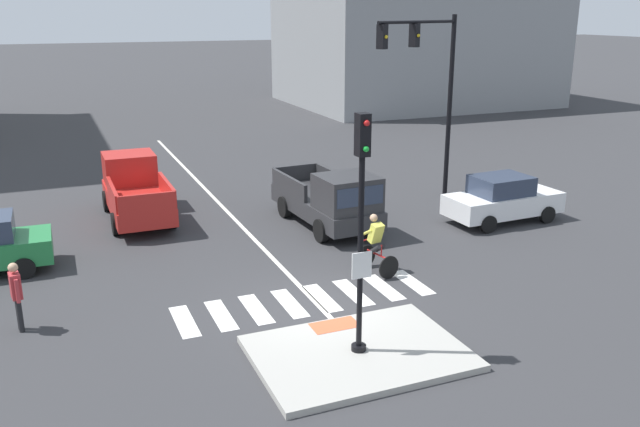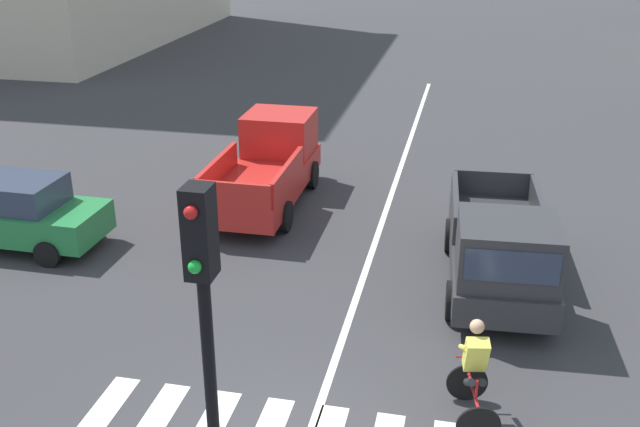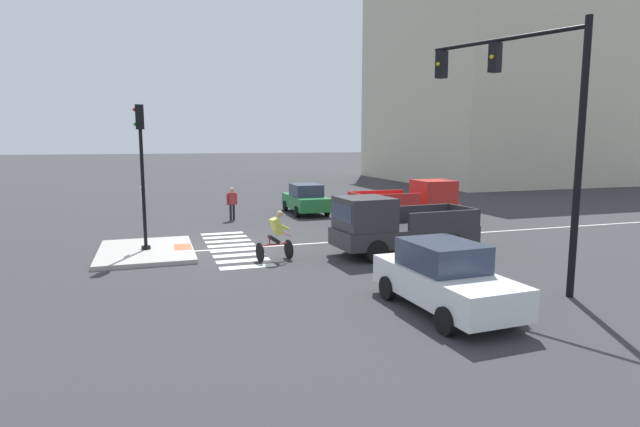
% 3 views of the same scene
% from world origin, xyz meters
% --- Properties ---
extents(signal_pole, '(0.44, 0.38, 5.06)m').
position_xyz_m(signal_pole, '(0.00, -2.67, 3.19)').
color(signal_pole, black).
rests_on(signal_pole, traffic_island).
extents(crosswalk_stripe_a, '(0.44, 1.80, 0.01)m').
position_xyz_m(crosswalk_stripe_a, '(-3.11, 0.44, 0.00)').
color(crosswalk_stripe_a, silver).
rests_on(crosswalk_stripe_a, ground).
extents(crosswalk_stripe_b, '(0.44, 1.80, 0.01)m').
position_xyz_m(crosswalk_stripe_b, '(-2.22, 0.44, 0.00)').
color(crosswalk_stripe_b, silver).
rests_on(crosswalk_stripe_b, ground).
extents(lane_centre_line, '(0.14, 28.00, 0.01)m').
position_xyz_m(lane_centre_line, '(0.19, 10.00, 0.00)').
color(lane_centre_line, silver).
rests_on(lane_centre_line, ground).
extents(car_green_cross_left, '(4.12, 1.88, 1.64)m').
position_xyz_m(car_green_cross_left, '(-7.85, 5.63, 0.81)').
color(car_green_cross_left, '#237A3D').
rests_on(car_green_cross_left, ground).
extents(pickup_truck_charcoal_eastbound_mid, '(2.28, 5.20, 2.08)m').
position_xyz_m(pickup_truck_charcoal_eastbound_mid, '(2.94, 5.61, 0.98)').
color(pickup_truck_charcoal_eastbound_mid, '#2D2D30').
rests_on(pickup_truck_charcoal_eastbound_mid, ground).
extents(pickup_truck_red_westbound_far, '(2.07, 5.10, 2.08)m').
position_xyz_m(pickup_truck_red_westbound_far, '(-2.96, 9.57, 0.98)').
color(pickup_truck_red_westbound_far, red).
rests_on(pickup_truck_red_westbound_far, ground).
extents(cyclist, '(0.85, 1.19, 1.68)m').
position_xyz_m(cyclist, '(2.53, 1.50, 0.87)').
color(cyclist, black).
rests_on(cyclist, ground).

